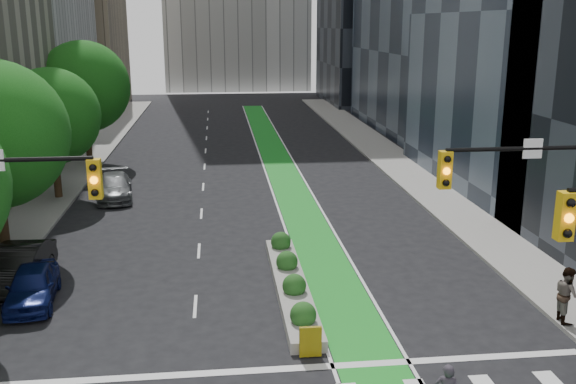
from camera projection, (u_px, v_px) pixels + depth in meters
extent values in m
cube|color=gray|center=(57.00, 186.00, 41.00)|extent=(3.60, 90.00, 0.15)
cube|color=gray|center=(415.00, 176.00, 43.53)|extent=(3.60, 90.00, 0.15)
cube|color=#198E23|center=(279.00, 165.00, 47.41)|extent=(2.20, 70.00, 0.01)
cylinder|color=black|center=(1.00, 204.00, 27.97)|extent=(0.44, 0.44, 5.04)
cylinder|color=black|center=(56.00, 162.00, 37.65)|extent=(0.44, 0.44, 4.48)
sphere|color=#124E10|center=(51.00, 116.00, 36.95)|extent=(5.60, 5.60, 5.60)
cylinder|color=black|center=(88.00, 129.00, 47.17)|extent=(0.44, 0.44, 5.15)
sphere|color=#124E10|center=(84.00, 87.00, 46.37)|extent=(6.60, 6.60, 6.60)
cube|color=gold|center=(95.00, 179.00, 16.64)|extent=(0.34, 0.28, 1.05)
sphere|color=orange|center=(94.00, 180.00, 16.49)|extent=(0.20, 0.20, 0.20)
cylinder|color=black|center=(542.00, 148.00, 17.80)|extent=(5.50, 0.12, 0.12)
cube|color=gold|center=(445.00, 170.00, 17.65)|extent=(0.34, 0.28, 1.05)
sphere|color=orange|center=(447.00, 171.00, 17.49)|extent=(0.20, 0.20, 0.20)
cube|color=white|center=(533.00, 149.00, 17.74)|extent=(0.55, 0.04, 0.55)
cube|color=gold|center=(565.00, 216.00, 13.43)|extent=(0.34, 0.28, 1.05)
sphere|color=orange|center=(569.00, 218.00, 13.28)|extent=(0.20, 0.20, 0.20)
cube|color=gray|center=(291.00, 286.00, 25.06)|extent=(1.20, 10.00, 0.40)
cube|color=yellow|center=(310.00, 342.00, 19.98)|extent=(0.70, 0.12, 1.00)
sphere|color=#194C19|center=(303.00, 315.00, 21.59)|extent=(0.90, 0.90, 0.90)
sphere|color=#194C19|center=(294.00, 286.00, 23.99)|extent=(0.90, 0.90, 0.90)
sphere|color=#194C19|center=(287.00, 262.00, 26.39)|extent=(0.90, 0.90, 0.90)
sphere|color=#194C19|center=(281.00, 242.00, 28.79)|extent=(0.90, 0.90, 0.90)
imported|color=#0D1750|center=(32.00, 286.00, 23.85)|extent=(2.09, 4.30, 1.41)
imported|color=black|center=(18.00, 267.00, 25.38)|extent=(1.92, 4.94, 1.60)
imported|color=#525557|center=(114.00, 187.00, 38.16)|extent=(2.68, 5.21, 1.44)
imported|color=gray|center=(567.00, 294.00, 22.03)|extent=(0.83, 1.02, 1.96)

